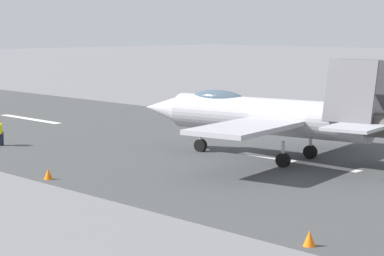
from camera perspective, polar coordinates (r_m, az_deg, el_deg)
The scene contains 6 objects.
ground_plane at distance 41.90m, azimuth 6.97°, elevation -2.41°, with size 400.00×400.00×0.00m, color slate.
runway_strip at distance 41.88m, azimuth 6.99°, elevation -2.40°, with size 240.00×26.00×0.02m.
fighter_jet at distance 41.56m, azimuth 5.77°, elevation 0.98°, with size 16.44×15.04×5.68m.
crew_person at distance 47.86m, azimuth -14.37°, elevation -0.35°, with size 0.64×0.44×1.64m.
marker_cone_near at distance 25.67m, azimuth 8.90°, elevation -8.29°, with size 0.44×0.44×0.55m, color orange.
marker_cone_mid at distance 36.83m, azimuth -10.86°, elevation -3.45°, with size 0.44×0.44×0.55m, color orange.
Camera 1 is at (-25.74, 32.24, 7.29)m, focal length 70.29 mm.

